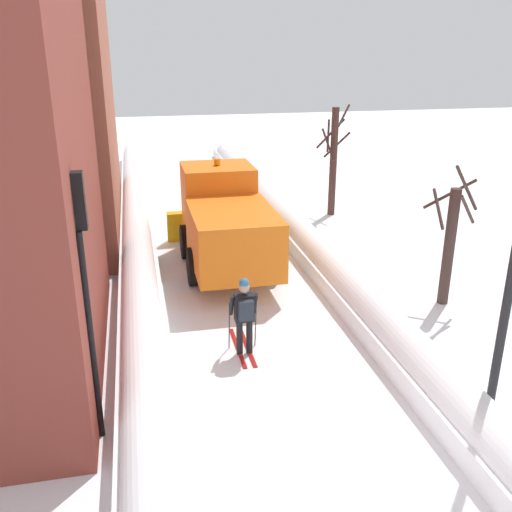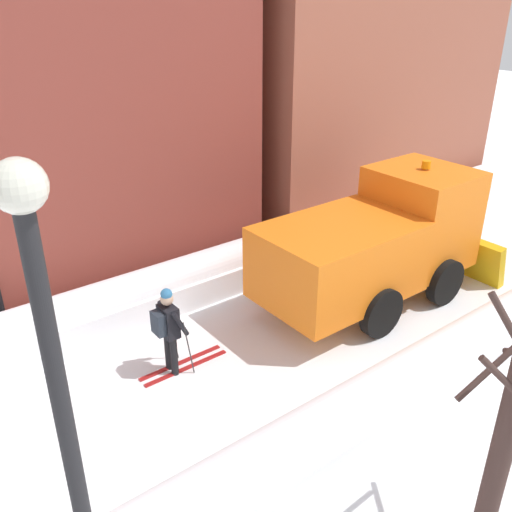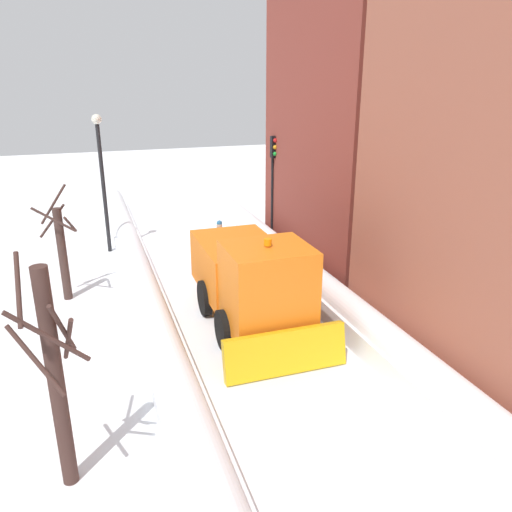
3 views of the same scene
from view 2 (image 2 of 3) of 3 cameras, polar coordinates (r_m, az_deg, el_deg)
The scene contains 7 objects.
ground_plane at distance 13.85m, azimuth 13.44°, elevation -3.73°, with size 80.00×80.00×0.00m, color white.
snowbank_left at distance 15.25m, azimuth 5.87°, elevation 1.80°, with size 1.10×36.00×1.10m.
snowbank_right at distance 12.42m, azimuth 23.24°, elevation -6.87°, with size 1.10×36.00×0.94m.
plow_truck at distance 12.93m, azimuth 12.55°, elevation 1.52°, with size 3.20×5.98×3.12m.
skier at distance 10.48m, azimuth -8.95°, elevation -7.23°, with size 0.62×1.80×1.81m.
street_lamp at distance 5.03m, azimuth -19.34°, elevation -14.31°, with size 0.40×0.40×5.65m.
bare_tree_near at distance 7.70m, azimuth 24.16°, elevation -16.88°, with size 1.27×1.30×3.80m.
Camera 2 is at (7.33, 0.32, 6.66)m, focal length 38.94 mm.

